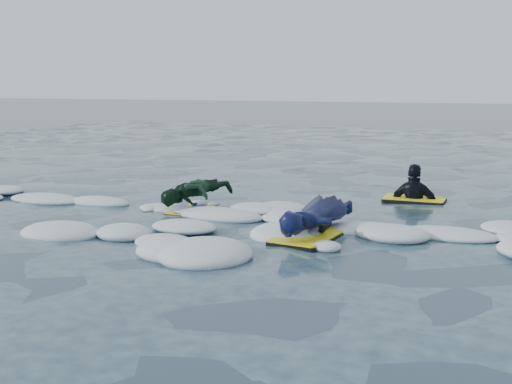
# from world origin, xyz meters

# --- Properties ---
(ground) EXTENTS (120.00, 120.00, 0.00)m
(ground) POSITION_xyz_m (0.00, 0.00, 0.00)
(ground) COLOR #19343E
(ground) RESTS_ON ground
(foam_band) EXTENTS (12.00, 3.10, 0.30)m
(foam_band) POSITION_xyz_m (0.00, 1.03, 0.00)
(foam_band) COLOR silver
(foam_band) RESTS_ON ground
(prone_woman_unit) EXTENTS (0.77, 1.80, 0.46)m
(prone_woman_unit) POSITION_xyz_m (2.12, 0.91, 0.24)
(prone_woman_unit) COLOR black
(prone_woman_unit) RESTS_ON ground
(prone_child_unit) EXTENTS (0.99, 1.35, 0.48)m
(prone_child_unit) POSITION_xyz_m (-0.03, 1.79, 0.24)
(prone_child_unit) COLOR black
(prone_child_unit) RESTS_ON ground
(waiting_rider_unit) EXTENTS (0.99, 0.55, 1.48)m
(waiting_rider_unit) POSITION_xyz_m (2.90, 3.82, -0.10)
(waiting_rider_unit) COLOR black
(waiting_rider_unit) RESTS_ON ground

